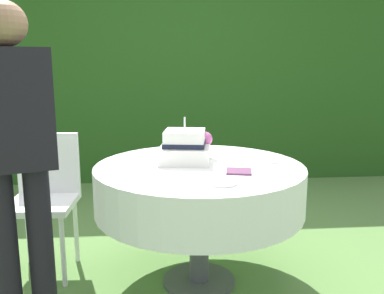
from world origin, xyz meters
The scene contains 9 objects.
ground_plane centered at (0.00, 0.00, 0.00)m, with size 20.00×20.00×0.00m, color #547A3D.
foliage_hedge centered at (0.00, 2.46, 1.11)m, with size 5.59×0.41×2.23m, color #234C19.
cake_table centered at (0.00, 0.00, 0.61)m, with size 1.23×1.23×0.75m.
wedding_cake centered at (-0.07, 0.10, 0.84)m, with size 0.35×0.34×0.27m.
serving_plate_near centered at (0.07, -0.39, 0.75)m, with size 0.15×0.15×0.01m, color white.
serving_plate_far centered at (0.42, 0.05, 0.75)m, with size 0.14×0.14×0.01m, color white.
napkin_stack centered at (0.20, -0.18, 0.75)m, with size 0.13×0.13×0.01m, color #603856.
garden_chair centered at (-0.97, 0.27, 0.54)m, with size 0.42×0.42×0.89m.
standing_person centered at (-0.90, -0.41, 0.93)m, with size 0.40×0.30×1.60m.
Camera 1 is at (-0.24, -2.31, 1.32)m, focal length 38.18 mm.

